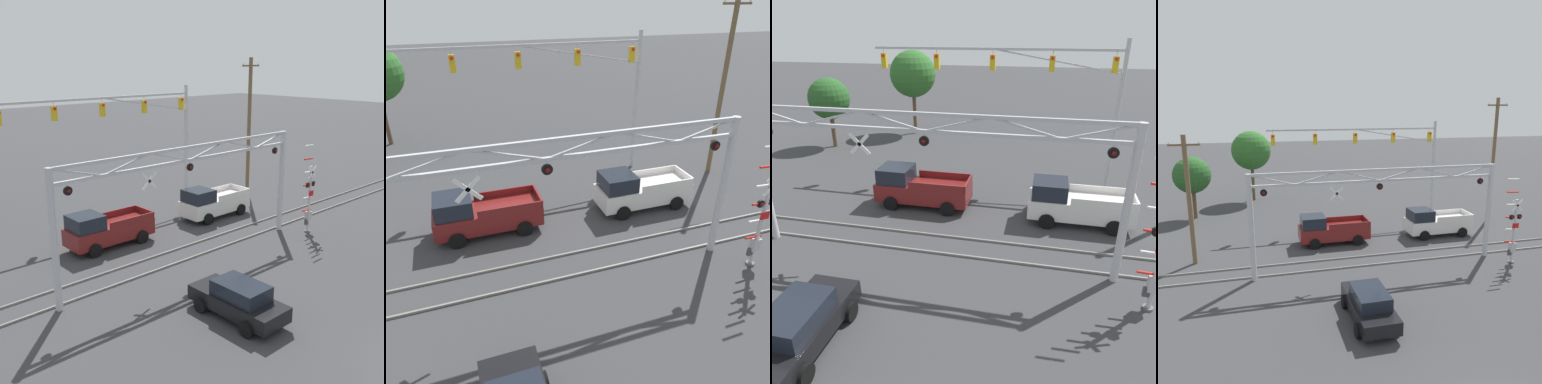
# 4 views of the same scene
# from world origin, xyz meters

# --- Properties ---
(rail_track_near) EXTENTS (80.00, 0.08, 0.10)m
(rail_track_near) POSITION_xyz_m (0.00, 12.99, 0.05)
(rail_track_near) COLOR gray
(rail_track_near) RESTS_ON ground_plane
(rail_track_far) EXTENTS (80.00, 0.08, 0.10)m
(rail_track_far) POSITION_xyz_m (0.00, 14.42, 0.05)
(rail_track_far) COLOR gray
(rail_track_far) RESTS_ON ground_plane
(crossing_gantry) EXTENTS (15.09, 0.31, 6.12)m
(crossing_gantry) POSITION_xyz_m (-0.01, 12.70, 4.09)
(crossing_gantry) COLOR #B7BABF
(crossing_gantry) RESTS_ON ground_plane
(crossing_signal_mast) EXTENTS (1.22, 0.35, 5.45)m
(crossing_signal_mast) POSITION_xyz_m (8.27, 11.25, 2.05)
(crossing_signal_mast) COLOR #B7BABF
(crossing_signal_mast) RESTS_ON ground_plane
(traffic_signal_span) EXTENTS (14.39, 0.39, 8.41)m
(traffic_signal_span) POSITION_xyz_m (4.13, 22.24, 6.08)
(traffic_signal_span) COLOR #B7BABF
(traffic_signal_span) RESTS_ON ground_plane
(pickup_truck_lead) EXTENTS (4.98, 2.12, 2.11)m
(pickup_truck_lead) POSITION_xyz_m (-2.04, 17.48, 1.00)
(pickup_truck_lead) COLOR maroon
(pickup_truck_lead) RESTS_ON ground_plane
(pickup_truck_following) EXTENTS (4.96, 2.12, 2.11)m
(pickup_truck_following) POSITION_xyz_m (6.04, 17.23, 1.00)
(pickup_truck_following) COLOR silver
(pickup_truck_following) RESTS_ON ground_plane
(sedan_waiting) EXTENTS (1.96, 4.20, 1.55)m
(sedan_waiting) POSITION_xyz_m (-2.26, 7.27, 0.79)
(sedan_waiting) COLOR black
(sedan_waiting) RESTS_ON ground_plane
(utility_pole_right) EXTENTS (1.80, 0.28, 10.33)m
(utility_pole_right) POSITION_xyz_m (12.49, 19.82, 5.32)
(utility_pole_right) COLOR brown
(utility_pole_right) RESTS_ON ground_plane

